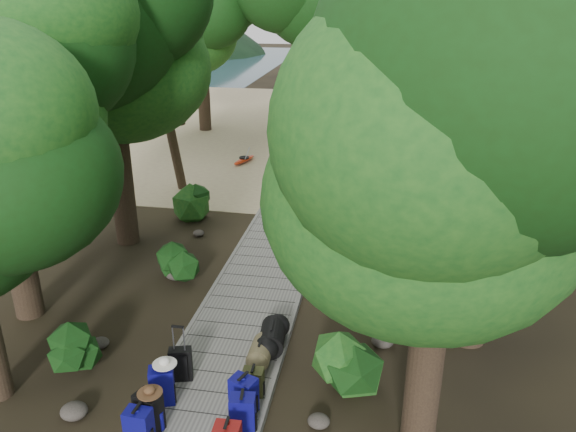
% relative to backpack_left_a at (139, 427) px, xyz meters
% --- Properties ---
extents(ground, '(120.00, 120.00, 0.00)m').
position_rel_backpack_left_a_xyz_m(ground, '(0.63, 4.29, -0.47)').
color(ground, '#2E2617').
rests_on(ground, ground).
extents(sand_beach, '(40.00, 22.00, 0.02)m').
position_rel_backpack_left_a_xyz_m(sand_beach, '(0.63, 20.29, -0.46)').
color(sand_beach, tan).
rests_on(sand_beach, ground).
extents(distant_hill, '(32.00, 16.00, 12.00)m').
position_rel_backpack_left_a_xyz_m(distant_hill, '(-39.37, 52.29, -0.47)').
color(distant_hill, black).
rests_on(distant_hill, ground).
extents(boardwalk, '(2.00, 12.00, 0.12)m').
position_rel_backpack_left_a_xyz_m(boardwalk, '(0.63, 5.29, -0.41)').
color(boardwalk, gray).
rests_on(boardwalk, ground).
extents(backpack_left_a, '(0.38, 0.28, 0.69)m').
position_rel_backpack_left_a_xyz_m(backpack_left_a, '(0.00, 0.00, 0.00)').
color(backpack_left_a, navy).
rests_on(backpack_left_a, boardwalk).
extents(backpack_left_b, '(0.45, 0.38, 0.70)m').
position_rel_backpack_left_a_xyz_m(backpack_left_b, '(0.00, 0.34, 0.00)').
color(backpack_left_b, black).
rests_on(backpack_left_b, boardwalk).
extents(backpack_left_c, '(0.45, 0.38, 0.70)m').
position_rel_backpack_left_a_xyz_m(backpack_left_c, '(-0.03, 0.94, 0.00)').
color(backpack_left_c, navy).
rests_on(backpack_left_c, boardwalk).
extents(backpack_right_b, '(0.41, 0.31, 0.67)m').
position_rel_backpack_left_a_xyz_m(backpack_right_b, '(1.37, 0.55, -0.01)').
color(backpack_right_b, navy).
rests_on(backpack_right_b, boardwalk).
extents(backpack_right_c, '(0.47, 0.40, 0.67)m').
position_rel_backpack_left_a_xyz_m(backpack_right_c, '(1.28, 0.96, -0.01)').
color(backpack_right_c, navy).
rests_on(backpack_right_c, boardwalk).
extents(backpack_right_d, '(0.34, 0.25, 0.51)m').
position_rel_backpack_left_a_xyz_m(backpack_right_d, '(1.34, 1.38, -0.09)').
color(backpack_right_d, '#383915').
rests_on(backpack_right_d, boardwalk).
extents(duffel_right_khaki, '(0.41, 0.61, 0.40)m').
position_rel_backpack_left_a_xyz_m(duffel_right_khaki, '(1.27, 2.22, -0.14)').
color(duffel_right_khaki, olive).
rests_on(duffel_right_khaki, boardwalk).
extents(duffel_right_black, '(0.53, 0.78, 0.47)m').
position_rel_backpack_left_a_xyz_m(duffel_right_black, '(1.39, 2.66, -0.11)').
color(duffel_right_black, black).
rests_on(duffel_right_black, boardwalk).
extents(suitcase_on_boardwalk, '(0.41, 0.30, 0.58)m').
position_rel_backpack_left_a_xyz_m(suitcase_on_boardwalk, '(0.06, 1.54, -0.06)').
color(suitcase_on_boardwalk, black).
rests_on(suitcase_on_boardwalk, boardwalk).
extents(lone_suitcase_on_sand, '(0.46, 0.32, 0.67)m').
position_rel_backpack_left_a_xyz_m(lone_suitcase_on_sand, '(1.05, 12.56, -0.11)').
color(lone_suitcase_on_sand, black).
rests_on(lone_suitcase_on_sand, sand_beach).
extents(hat_brown, '(0.37, 0.37, 0.11)m').
position_rel_backpack_left_a_xyz_m(hat_brown, '(0.07, 0.30, 0.41)').
color(hat_brown, '#51351E').
rests_on(hat_brown, backpack_left_b).
extents(hat_white, '(0.38, 0.38, 0.13)m').
position_rel_backpack_left_a_xyz_m(hat_white, '(0.03, 0.97, 0.42)').
color(hat_white, silver).
rests_on(hat_white, backpack_left_c).
extents(kayak, '(1.41, 2.86, 0.28)m').
position_rel_backpack_left_a_xyz_m(kayak, '(-2.09, 14.39, -0.31)').
color(kayak, red).
rests_on(kayak, sand_beach).
extents(sun_lounger, '(0.65, 1.85, 0.59)m').
position_rel_backpack_left_a_xyz_m(sun_lounger, '(4.41, 14.46, -0.15)').
color(sun_lounger, silver).
rests_on(sun_lounger, sand_beach).
extents(tree_right_a, '(4.29, 4.29, 7.15)m').
position_rel_backpack_left_a_xyz_m(tree_right_a, '(3.92, 0.86, 3.11)').
color(tree_right_a, '#12330E').
rests_on(tree_right_a, ground).
extents(tree_right_b, '(5.35, 5.35, 9.55)m').
position_rel_backpack_left_a_xyz_m(tree_right_b, '(4.95, 3.74, 4.31)').
color(tree_right_b, '#12330E').
rests_on(tree_right_b, ground).
extents(tree_right_c, '(4.54, 4.54, 7.86)m').
position_rel_backpack_left_a_xyz_m(tree_right_c, '(4.69, 6.21, 3.46)').
color(tree_right_c, '#12330E').
rests_on(tree_right_c, ground).
extents(tree_right_d, '(6.06, 6.06, 11.12)m').
position_rel_backpack_left_a_xyz_m(tree_right_d, '(5.96, 8.56, 5.09)').
color(tree_right_d, '#12330E').
rests_on(tree_right_d, ground).
extents(tree_right_e, '(5.60, 5.60, 10.09)m').
position_rel_backpack_left_a_xyz_m(tree_right_e, '(5.33, 11.03, 4.58)').
color(tree_right_e, '#12330E').
rests_on(tree_right_e, ground).
extents(tree_right_f, '(6.23, 6.23, 11.12)m').
position_rel_backpack_left_a_xyz_m(tree_right_f, '(7.02, 14.24, 5.10)').
color(tree_right_f, '#12330E').
rests_on(tree_right_f, ground).
extents(tree_left_c, '(4.81, 4.81, 8.36)m').
position_rel_backpack_left_a_xyz_m(tree_left_c, '(-3.36, 6.84, 3.71)').
color(tree_left_c, '#12330E').
rests_on(tree_left_c, ground).
extents(tree_back_a, '(5.65, 5.65, 9.78)m').
position_rel_backpack_left_a_xyz_m(tree_back_a, '(-0.62, 19.85, 4.42)').
color(tree_back_a, '#12330E').
rests_on(tree_back_a, ground).
extents(tree_back_b, '(5.11, 5.11, 9.13)m').
position_rel_backpack_left_a_xyz_m(tree_back_b, '(2.56, 20.60, 4.10)').
color(tree_back_b, '#12330E').
rests_on(tree_back_b, ground).
extents(tree_back_c, '(5.43, 5.43, 9.77)m').
position_rel_backpack_left_a_xyz_m(tree_back_c, '(5.73, 20.05, 4.42)').
color(tree_back_c, '#12330E').
rests_on(tree_back_c, ground).
extents(tree_back_d, '(4.82, 4.82, 8.04)m').
position_rel_backpack_left_a_xyz_m(tree_back_d, '(-5.21, 19.34, 3.55)').
color(tree_back_d, '#12330E').
rests_on(tree_back_d, ground).
extents(palm_right_a, '(4.17, 4.17, 7.10)m').
position_rel_backpack_left_a_xyz_m(palm_right_a, '(3.72, 10.48, 3.09)').
color(palm_right_a, '#1B4613').
rests_on(palm_right_a, ground).
extents(palm_right_b, '(4.31, 4.31, 8.33)m').
position_rel_backpack_left_a_xyz_m(palm_right_b, '(6.10, 15.49, 3.70)').
color(palm_right_b, '#1B4613').
rests_on(palm_right_b, ground).
extents(palm_right_c, '(4.13, 4.13, 6.57)m').
position_rel_backpack_left_a_xyz_m(palm_right_c, '(2.73, 16.36, 2.82)').
color(palm_right_c, '#1B4613').
rests_on(palm_right_c, ground).
extents(palm_left_a, '(4.13, 4.13, 6.58)m').
position_rel_backpack_left_a_xyz_m(palm_left_a, '(-3.63, 11.06, 2.82)').
color(palm_left_a, '#1B4613').
rests_on(palm_left_a, ground).
extents(rock_left_a, '(0.43, 0.39, 0.24)m').
position_rel_backpack_left_a_xyz_m(rock_left_a, '(-1.33, 0.49, -0.35)').
color(rock_left_a, '#4C473F').
rests_on(rock_left_a, ground).
extents(rock_left_b, '(0.34, 0.30, 0.18)m').
position_rel_backpack_left_a_xyz_m(rock_left_b, '(-1.81, 2.29, -0.37)').
color(rock_left_b, '#4C473F').
rests_on(rock_left_b, ground).
extents(rock_left_c, '(0.58, 0.52, 0.32)m').
position_rel_backpack_left_a_xyz_m(rock_left_c, '(-1.34, 5.08, -0.31)').
color(rock_left_c, '#4C473F').
rests_on(rock_left_c, ground).
extents(rock_left_d, '(0.30, 0.27, 0.17)m').
position_rel_backpack_left_a_xyz_m(rock_left_d, '(-1.63, 7.49, -0.38)').
color(rock_left_d, '#4C473F').
rests_on(rock_left_d, ground).
extents(rock_right_a, '(0.35, 0.31, 0.19)m').
position_rel_backpack_left_a_xyz_m(rock_right_a, '(2.45, 0.96, -0.37)').
color(rock_right_a, '#4C473F').
rests_on(rock_right_a, ground).
extents(rock_right_b, '(0.42, 0.38, 0.23)m').
position_rel_backpack_left_a_xyz_m(rock_right_b, '(3.37, 3.22, -0.35)').
color(rock_right_b, '#4C473F').
rests_on(rock_right_b, ground).
extents(rock_right_c, '(0.35, 0.32, 0.19)m').
position_rel_backpack_left_a_xyz_m(rock_right_c, '(2.52, 6.29, -0.37)').
color(rock_right_c, '#4C473F').
rests_on(rock_right_c, ground).
extents(shrub_left_a, '(1.00, 1.00, 0.90)m').
position_rel_backpack_left_a_xyz_m(shrub_left_a, '(-1.93, 1.52, -0.02)').
color(shrub_left_a, '#164B18').
rests_on(shrub_left_a, ground).
extents(shrub_left_b, '(0.85, 0.85, 0.76)m').
position_rel_backpack_left_a_xyz_m(shrub_left_b, '(-1.28, 5.05, -0.09)').
color(shrub_left_b, '#164B18').
rests_on(shrub_left_b, ground).
extents(shrub_left_c, '(1.26, 1.26, 1.14)m').
position_rel_backpack_left_a_xyz_m(shrub_left_c, '(-2.17, 8.57, 0.10)').
color(shrub_left_c, '#164B18').
rests_on(shrub_left_c, ground).
extents(shrub_right_a, '(1.12, 1.12, 1.00)m').
position_rel_backpack_left_a_xyz_m(shrub_right_a, '(2.74, 1.93, 0.04)').
color(shrub_right_a, '#164B18').
rests_on(shrub_right_a, ground).
extents(shrub_right_b, '(1.17, 1.17, 1.05)m').
position_rel_backpack_left_a_xyz_m(shrub_right_b, '(3.24, 5.83, 0.06)').
color(shrub_right_b, '#164B18').
rests_on(shrub_right_b, ground).
extents(shrub_right_c, '(0.95, 0.95, 0.86)m').
position_rel_backpack_left_a_xyz_m(shrub_right_c, '(2.37, 9.38, -0.04)').
color(shrub_right_c, '#164B18').
rests_on(shrub_right_c, ground).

